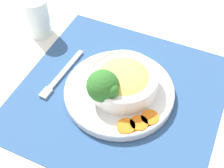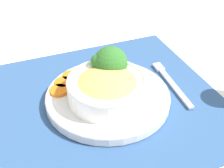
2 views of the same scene
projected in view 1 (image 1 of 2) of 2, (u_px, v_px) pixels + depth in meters
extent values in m
plane|color=white|center=(119.00, 95.00, 0.77)|extent=(4.00, 4.00, 0.00)
cube|color=#2D5184|center=(119.00, 94.00, 0.77)|extent=(0.51, 0.50, 0.00)
cylinder|color=silver|center=(119.00, 92.00, 0.77)|extent=(0.27, 0.27, 0.02)
torus|color=silver|center=(119.00, 90.00, 0.76)|extent=(0.27, 0.27, 0.01)
cylinder|color=white|center=(123.00, 82.00, 0.75)|extent=(0.17, 0.17, 0.04)
torus|color=white|center=(123.00, 76.00, 0.73)|extent=(0.17, 0.17, 0.01)
ellipsoid|color=#E0B75B|center=(123.00, 79.00, 0.74)|extent=(0.14, 0.14, 0.05)
cylinder|color=#84AD5B|center=(103.00, 97.00, 0.73)|extent=(0.02, 0.02, 0.02)
sphere|color=#2D6B28|center=(103.00, 86.00, 0.70)|extent=(0.08, 0.08, 0.08)
sphere|color=#2D6B28|center=(110.00, 90.00, 0.69)|extent=(0.03, 0.03, 0.03)
sphere|color=#2D6B28|center=(96.00, 80.00, 0.71)|extent=(0.03, 0.03, 0.03)
cylinder|color=orange|center=(126.00, 126.00, 0.69)|extent=(0.04, 0.04, 0.01)
cylinder|color=orange|center=(139.00, 123.00, 0.69)|extent=(0.04, 0.04, 0.01)
cylinder|color=orange|center=(150.00, 118.00, 0.70)|extent=(0.04, 0.04, 0.01)
cylinder|color=silver|center=(38.00, 17.00, 0.88)|extent=(0.07, 0.07, 0.11)
cylinder|color=silver|center=(39.00, 23.00, 0.90)|extent=(0.06, 0.06, 0.07)
cube|color=silver|center=(63.00, 73.00, 0.81)|extent=(0.03, 0.18, 0.01)
cube|color=silver|center=(46.00, 93.00, 0.77)|extent=(0.02, 0.03, 0.01)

